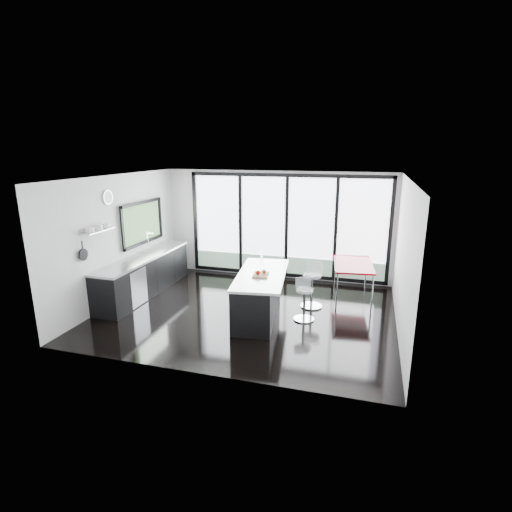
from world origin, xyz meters
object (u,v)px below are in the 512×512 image
(island, at_px, (258,294))
(bar_stool_far, at_px, (312,290))
(bar_stool_near, at_px, (304,304))
(red_table, at_px, (352,280))

(island, xyz_separation_m, bar_stool_far, (0.99, 0.75, -0.09))
(bar_stool_near, xyz_separation_m, bar_stool_far, (0.04, 0.72, 0.04))
(island, relative_size, bar_stool_near, 3.55)
(bar_stool_far, distance_m, red_table, 1.22)
(bar_stool_far, xyz_separation_m, red_table, (0.81, 0.91, 0.02))
(red_table, bearing_deg, island, -137.24)
(bar_stool_near, relative_size, bar_stool_far, 0.88)
(bar_stool_far, bearing_deg, red_table, 55.49)
(island, relative_size, bar_stool_far, 3.13)
(island, distance_m, bar_stool_far, 1.24)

